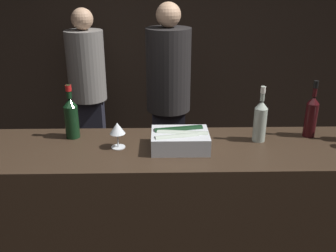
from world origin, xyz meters
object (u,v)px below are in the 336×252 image
ice_bin_with_bottles (180,139)px  red_wine_bottle_burgundy (71,116)px  wine_glass (117,129)px  white_wine_bottle (260,119)px  red_wine_bottle_black_foil (311,115)px  person_in_hoodie (87,83)px  person_blond_tee (168,92)px

ice_bin_with_bottles → red_wine_bottle_burgundy: 0.67m
wine_glass → red_wine_bottle_burgundy: size_ratio=0.46×
white_wine_bottle → red_wine_bottle_black_foil: size_ratio=0.96×
wine_glass → white_wine_bottle: (0.82, 0.08, 0.02)m
wine_glass → red_wine_bottle_black_foil: (1.15, 0.14, 0.02)m
wine_glass → red_wine_bottle_burgundy: 0.33m
red_wine_bottle_black_foil → person_in_hoodie: (-1.64, 1.60, -0.24)m
person_in_hoodie → white_wine_bottle: bearing=-168.3°
white_wine_bottle → person_blond_tee: size_ratio=0.19×
white_wine_bottle → person_blond_tee: bearing=113.1°
red_wine_bottle_black_foil → red_wine_bottle_burgundy: (-1.44, 0.01, -0.00)m
ice_bin_with_bottles → person_blond_tee: 1.30m
red_wine_bottle_black_foil → person_in_hoodie: person_in_hoodie is taller
ice_bin_with_bottles → wine_glass: size_ratio=2.12×
wine_glass → red_wine_bottle_black_foil: size_ratio=0.44×
wine_glass → red_wine_bottle_burgundy: red_wine_bottle_burgundy is taller
wine_glass → person_in_hoodie: size_ratio=0.09×
ice_bin_with_bottles → wine_glass: (-0.35, 0.02, 0.06)m
ice_bin_with_bottles → red_wine_bottle_black_foil: (0.80, 0.16, 0.08)m
ice_bin_with_bottles → person_in_hoodie: (-0.84, 1.75, -0.16)m
white_wine_bottle → red_wine_bottle_burgundy: bearing=176.2°
red_wine_bottle_black_foil → person_in_hoodie: 2.30m
wine_glass → red_wine_bottle_black_foil: bearing=7.1°
wine_glass → ice_bin_with_bottles: bearing=-2.5°
person_blond_tee → ice_bin_with_bottles: bearing=154.8°
red_wine_bottle_burgundy → ice_bin_with_bottles: bearing=-14.8°
ice_bin_with_bottles → person_blond_tee: person_blond_tee is taller
red_wine_bottle_burgundy → wine_glass: bearing=-28.1°
wine_glass → person_in_hoodie: 1.82m
red_wine_bottle_black_foil → person_blond_tee: size_ratio=0.20×
person_in_hoodie → person_blond_tee: bearing=-146.5°
ice_bin_with_bottles → red_wine_bottle_black_foil: red_wine_bottle_black_foil is taller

